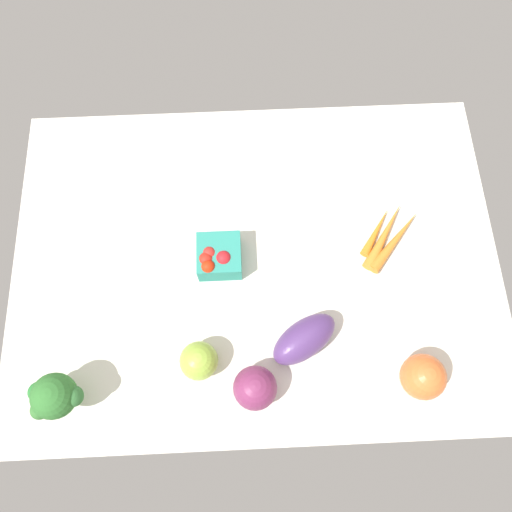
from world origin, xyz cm
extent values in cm
cube|color=silver|center=(0.00, 0.00, 1.00)|extent=(104.00, 76.00, 2.00)
ellipsoid|color=#563675|center=(8.63, -18.27, 5.58)|extent=(15.81, 13.75, 7.17)
sphere|color=#7C2D58|center=(-1.41, -27.15, 6.19)|extent=(8.39, 8.39, 8.39)
sphere|color=#96BB40|center=(-11.98, -21.57, 5.75)|extent=(7.49, 7.49, 7.49)
cube|color=teal|center=(-7.67, -0.31, 4.78)|extent=(9.06, 9.06, 5.57)
sphere|color=red|center=(-9.61, 0.46, 6.85)|extent=(2.84, 2.84, 2.84)
sphere|color=red|center=(-9.84, -3.06, 7.30)|extent=(2.82, 2.82, 2.82)
sphere|color=red|center=(-6.68, -1.28, 6.89)|extent=(3.28, 3.28, 3.28)
sphere|color=red|center=(-10.29, -1.33, 6.90)|extent=(3.06, 3.06, 3.06)
cylinder|color=#94CB83|center=(-37.78, -27.21, 4.19)|extent=(3.42, 3.42, 4.38)
sphere|color=#32712F|center=(-37.78, -27.21, 9.51)|extent=(8.34, 8.34, 8.34)
sphere|color=#316B33|center=(-34.45, -27.42, 9.35)|extent=(3.89, 3.89, 3.89)
sphere|color=#2A7833|center=(-40.99, -26.30, 8.75)|extent=(3.80, 3.80, 3.80)
sphere|color=#377233|center=(-40.22, -29.50, 9.20)|extent=(3.48, 3.48, 3.48)
cone|color=orange|center=(30.07, 2.45, 3.33)|extent=(13.36, 14.45, 2.66)
cone|color=orange|center=(27.94, 3.81, 3.28)|extent=(11.21, 15.76, 2.57)
cone|color=orange|center=(26.34, 4.84, 3.00)|extent=(8.21, 11.53, 2.00)
sphere|color=orange|center=(30.48, -26.56, 6.35)|extent=(8.69, 8.69, 8.69)
camera|label=1|loc=(-1.61, -35.57, 102.76)|focal=34.98mm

